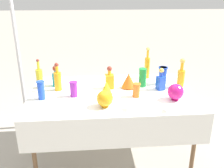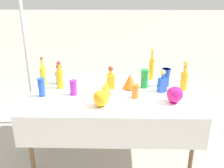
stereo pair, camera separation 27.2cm
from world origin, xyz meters
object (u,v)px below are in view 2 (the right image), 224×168
(square_decanter_0, at_px, (59,75))
(round_bowl_1, at_px, (175,95))
(fluted_vase_0, at_px, (130,81))
(round_bowl_0, at_px, (101,98))
(square_decanter_2, at_px, (162,83))
(slender_vase_2, at_px, (73,87))
(tall_bottle_1, at_px, (152,67))
(square_decanter_1, at_px, (111,80))
(slender_vase_1, at_px, (135,91))
(slender_vase_4, at_px, (166,77))
(tall_bottle_2, at_px, (60,78))
(tall_bottle_3, at_px, (184,79))
(tall_bottle_0, at_px, (43,75))
(fluted_vase_1, at_px, (106,88))
(canopy_pole, at_px, (27,59))
(slender_vase_3, at_px, (144,78))
(slender_vase_0, at_px, (42,87))

(square_decanter_0, height_order, round_bowl_1, square_decanter_0)
(fluted_vase_0, bearing_deg, round_bowl_0, -122.78)
(square_decanter_2, distance_m, slender_vase_2, 0.97)
(tall_bottle_1, height_order, square_decanter_1, tall_bottle_1)
(slender_vase_1, bearing_deg, square_decanter_0, 156.10)
(fluted_vase_0, relative_size, round_bowl_1, 1.01)
(square_decanter_0, relative_size, slender_vase_4, 1.18)
(square_decanter_0, distance_m, square_decanter_1, 0.63)
(tall_bottle_2, bearing_deg, fluted_vase_0, -0.07)
(tall_bottle_1, relative_size, square_decanter_2, 1.56)
(tall_bottle_3, bearing_deg, tall_bottle_0, 175.78)
(round_bowl_1, bearing_deg, fluted_vase_1, 166.16)
(slender_vase_1, xyz_separation_m, canopy_pole, (-1.38, 0.77, 0.11))
(slender_vase_3, bearing_deg, slender_vase_0, -166.53)
(tall_bottle_3, xyz_separation_m, square_decanter_0, (-1.43, 0.17, -0.03))
(slender_vase_1, relative_size, round_bowl_1, 0.86)
(tall_bottle_3, bearing_deg, square_decanter_1, 177.02)
(square_decanter_0, bearing_deg, tall_bottle_2, -75.59)
(square_decanter_0, relative_size, slender_vase_2, 1.51)
(slender_vase_4, bearing_deg, tall_bottle_0, -179.84)
(slender_vase_2, xyz_separation_m, slender_vase_4, (1.04, 0.28, 0.02))
(tall_bottle_3, bearing_deg, canopy_pole, 164.15)
(canopy_pole, bearing_deg, fluted_vase_1, -33.69)
(tall_bottle_0, distance_m, slender_vase_0, 0.33)
(tall_bottle_0, relative_size, tall_bottle_1, 0.86)
(tall_bottle_1, height_order, round_bowl_1, tall_bottle_1)
(slender_vase_2, relative_size, round_bowl_0, 0.98)
(square_decanter_1, xyz_separation_m, fluted_vase_1, (-0.05, -0.21, -0.02))
(slender_vase_1, relative_size, slender_vase_2, 0.90)
(slender_vase_4, height_order, canopy_pole, canopy_pole)
(tall_bottle_2, bearing_deg, slender_vase_4, 4.26)
(tall_bottle_1, bearing_deg, round_bowl_0, -126.58)
(tall_bottle_0, xyz_separation_m, fluted_vase_0, (1.01, -0.09, -0.03))
(slender_vase_3, xyz_separation_m, fluted_vase_0, (-0.17, -0.03, -0.02))
(slender_vase_3, height_order, round_bowl_0, slender_vase_3)
(tall_bottle_2, distance_m, square_decanter_1, 0.58)
(slender_vase_2, bearing_deg, slender_vase_1, -5.61)
(tall_bottle_2, relative_size, square_decanter_2, 1.26)
(round_bowl_0, bearing_deg, slender_vase_3, 46.87)
(tall_bottle_3, relative_size, round_bowl_0, 2.06)
(square_decanter_1, distance_m, slender_vase_3, 0.39)
(square_decanter_1, distance_m, slender_vase_4, 0.65)
(square_decanter_0, bearing_deg, slender_vase_3, -5.84)
(square_decanter_0, distance_m, slender_vase_1, 0.96)
(tall_bottle_0, relative_size, slender_vase_1, 2.32)
(square_decanter_0, bearing_deg, canopy_pole, 142.90)
(tall_bottle_0, distance_m, slender_vase_3, 1.18)
(slender_vase_0, xyz_separation_m, slender_vase_1, (0.99, -0.02, -0.02))
(round_bowl_0, bearing_deg, slender_vase_1, 31.68)
(tall_bottle_3, bearing_deg, square_decanter_0, 173.30)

